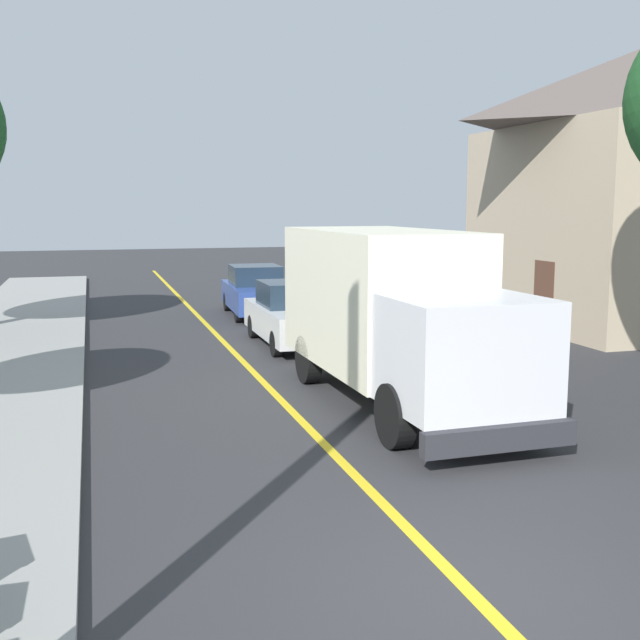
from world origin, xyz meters
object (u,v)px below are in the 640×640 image
at_px(box_truck, 393,309).
at_px(parked_car_mid, 256,292).
at_px(stop_sign, 420,279).
at_px(parked_car_near, 293,315).

bearing_deg(box_truck, parked_car_mid, 90.43).
distance_m(box_truck, stop_sign, 5.08).
bearing_deg(parked_car_mid, parked_car_near, -91.96).
bearing_deg(stop_sign, box_truck, -119.27).
height_order(parked_car_near, parked_car_mid, same).
distance_m(parked_car_near, stop_sign, 3.51).
bearing_deg(stop_sign, parked_car_near, 145.89).
xyz_separation_m(box_truck, parked_car_near, (-0.28, 6.31, -0.97)).
height_order(parked_car_near, stop_sign, stop_sign).
bearing_deg(parked_car_near, parked_car_mid, 88.04).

